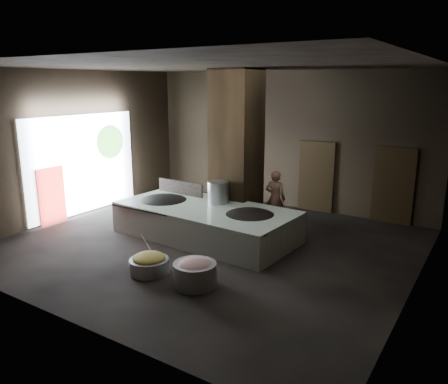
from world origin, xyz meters
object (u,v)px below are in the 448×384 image
Objects in this scene: wok_right at (250,218)px; meat_basin at (195,274)px; cook at (275,198)px; wok_left at (163,203)px; veg_basin at (149,266)px; stock_pot at (218,193)px; hearth_platform at (206,222)px.

meat_basin is (0.19, -2.63, -0.50)m from wok_right.
cook reaches higher than meat_basin.
wok_left reaches higher than veg_basin.
stock_pot is at bearing 115.47° from meat_basin.
wok_left is 1.07× the size of wok_right.
meat_basin is at bearing -64.53° from stock_pot.
veg_basin is at bearing -85.32° from stock_pot.
hearth_platform is 3.17× the size of wok_left.
meat_basin is at bearing -85.86° from wok_right.
stock_pot is at bearing 44.31° from cook.
stock_pot is at bearing 94.68° from veg_basin.
wok_right is at bearing 88.99° from cook.
hearth_platform is at bearing 1.97° from wok_left.
cook is at bearing 95.09° from meat_basin.
wok_right is at bearing 94.14° from meat_basin.
wok_left reaches higher than wok_right.
stock_pot is (-1.30, 0.50, 0.38)m from wok_right.
cook reaches higher than veg_basin.
hearth_platform reaches higher than meat_basin.
stock_pot reaches higher than meat_basin.
hearth_platform is 3.01m from meat_basin.
cook is at bearing 51.73° from stock_pot.
cook is at bearing 79.65° from veg_basin.
wok_right reaches higher than meat_basin.
wok_left is 2.42× the size of stock_pot.
veg_basin is (1.76, -2.56, -0.59)m from wok_left.
cook reaches higher than hearth_platform.
wok_left is at bearing 30.00° from cook.
wok_left is 1.71× the size of meat_basin.
stock_pot reaches higher than wok_right.
hearth_platform is at bearing -177.88° from wok_right.
wok_left is at bearing -158.20° from stock_pot.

